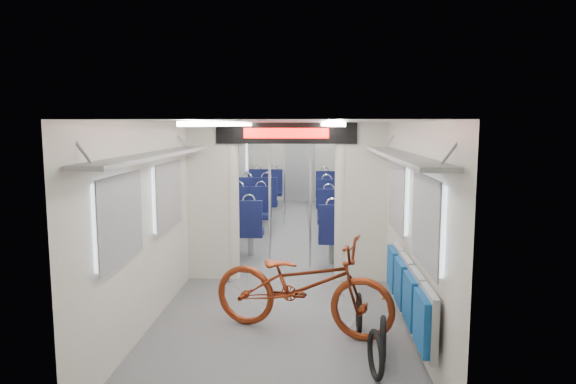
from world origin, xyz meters
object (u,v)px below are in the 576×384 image
Objects in this scene: bike_hoop_a at (376,357)px; bike_hoop_b at (383,341)px; seat_bay_near_right at (343,221)px; seat_bay_far_right at (335,193)px; stanchion_far_left at (284,175)px; flip_bench at (408,292)px; seat_bay_far_left at (261,191)px; bike_hoop_c at (359,315)px; stanchion_far_right at (310,177)px; stanchion_near_left at (270,197)px; stanchion_near_right at (310,196)px; seat_bay_near_left at (243,216)px; bicycle at (302,285)px.

bike_hoop_a is 0.36m from bike_hoop_b.
bike_hoop_b is 4.43m from seat_bay_near_right.
seat_bay_near_right is 0.94× the size of seat_bay_far_right.
seat_bay_far_right is 1.90m from stanchion_far_left.
flip_bench is 0.94× the size of stanchion_far_left.
seat_bay_far_left is at bearing 103.57° from bike_hoop_b.
flip_bench is 4.72× the size of bike_hoop_b.
bike_hoop_c is 5.65m from stanchion_far_right.
seat_bay_far_left reaches higher than bike_hoop_b.
seat_bay_far_left is 1.01× the size of stanchion_near_left.
stanchion_far_left is at bearing -131.15° from seat_bay_far_right.
stanchion_near_right is (0.63, 0.12, 0.00)m from stanchion_near_left.
seat_bay_near_left is at bearing -120.08° from seat_bay_far_right.
stanchion_near_right reaches higher than seat_bay_near_right.
seat_bay_far_left is 1.01× the size of stanchion_far_right.
bike_hoop_a is 0.20× the size of stanchion_far_right.
seat_bay_far_right is at bearing 48.85° from stanchion_far_left.
bike_hoop_a is at bearing -70.02° from seat_bay_near_left.
bike_hoop_c is at bearing -84.02° from stanchion_far_right.
seat_bay_far_left is 1.04× the size of seat_bay_far_right.
bike_hoop_b is 5.24m from seat_bay_near_left.
stanchion_near_right is (-0.55, 2.60, 0.95)m from bike_hoop_c.
seat_bay_far_left is at bearing 106.17° from flip_bench.
bike_hoop_b is 8.07m from seat_bay_far_right.
seat_bay_near_left reaches higher than bike_hoop_b.
seat_bay_near_right is 4.28m from seat_bay_far_left.
bicycle is at bearing -90.44° from stanchion_far_right.
seat_bay_far_left reaches higher than seat_bay_near_left.
flip_bench is 5.02m from seat_bay_near_left.
flip_bench is 3.30m from stanchion_near_left.
seat_bay_far_left reaches higher than seat_bay_far_right.
stanchion_near_left reaches higher than seat_bay_near_right.
seat_bay_near_left is (-1.88, 5.18, 0.34)m from bike_hoop_a.
seat_bay_near_left is 0.99× the size of seat_bay_near_right.
stanchion_far_right is (-0.62, -1.82, 0.58)m from seat_bay_far_right.
stanchion_far_left is (-1.19, 2.29, 0.60)m from seat_bay_near_right.
bicycle is at bearing 163.65° from flip_bench.
bike_hoop_c is 7.79m from seat_bay_far_left.
stanchion_far_right reaches higher than seat_bay_far_right.
stanchion_near_right is at bearing -50.27° from seat_bay_near_left.
seat_bay_near_right is 2.65m from stanchion_far_left.
bike_hoop_b is 0.20× the size of stanchion_far_left.
bike_hoop_b is (0.11, 0.35, -0.00)m from bike_hoop_a.
bike_hoop_b is 3.58m from stanchion_near_left.
bike_hoop_a is 0.20× the size of stanchion_far_left.
bike_hoop_c is at bearing -78.00° from stanchion_near_right.
bike_hoop_c is 0.19× the size of stanchion_far_right.
stanchion_near_left is at bearing -82.77° from seat_bay_far_left.
bicycle is at bearing -95.15° from seat_bay_far_right.
stanchion_near_right is at bearing -89.45° from stanchion_far_right.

